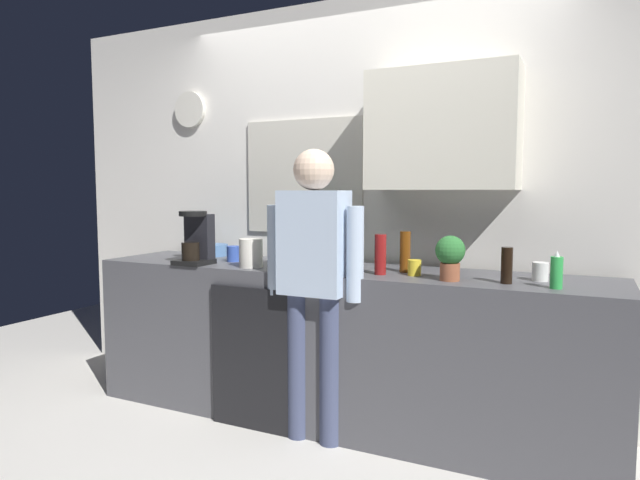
{
  "coord_description": "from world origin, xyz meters",
  "views": [
    {
      "loc": [
        1.31,
        -2.65,
        1.38
      ],
      "look_at": [
        -0.08,
        0.25,
        1.09
      ],
      "focal_mm": 31.02,
      "sensor_mm": 36.0,
      "label": 1
    }
  ],
  "objects_px": {
    "bottle_dark_sauce": "(507,265)",
    "cup_blue_mug": "(233,254)",
    "coffee_maker": "(196,241)",
    "person_at_sink": "(314,271)",
    "bottle_green_wine": "(190,237)",
    "bottle_red_vinegar": "(380,254)",
    "bottle_amber_beer": "(405,252)",
    "mixing_bowl": "(212,250)",
    "storage_canister": "(251,253)",
    "cup_white_mug": "(540,272)",
    "potted_plant": "(450,255)",
    "dish_soap": "(557,272)",
    "cup_yellow_cup": "(414,268)",
    "bottle_clear_soda": "(305,241)",
    "bottle_olive_oil": "(346,248)"
  },
  "relations": [
    {
      "from": "coffee_maker",
      "to": "potted_plant",
      "type": "distance_m",
      "value": 1.57
    },
    {
      "from": "storage_canister",
      "to": "person_at_sink",
      "type": "relative_size",
      "value": 0.11
    },
    {
      "from": "bottle_dark_sauce",
      "to": "cup_white_mug",
      "type": "relative_size",
      "value": 1.89
    },
    {
      "from": "coffee_maker",
      "to": "person_at_sink",
      "type": "bearing_deg",
      "value": -6.31
    },
    {
      "from": "cup_white_mug",
      "to": "bottle_amber_beer",
      "type": "bearing_deg",
      "value": -179.52
    },
    {
      "from": "bottle_red_vinegar",
      "to": "cup_blue_mug",
      "type": "height_order",
      "value": "bottle_red_vinegar"
    },
    {
      "from": "bottle_red_vinegar",
      "to": "bottle_clear_soda",
      "type": "bearing_deg",
      "value": 158.72
    },
    {
      "from": "mixing_bowl",
      "to": "storage_canister",
      "type": "distance_m",
      "value": 0.68
    },
    {
      "from": "cup_yellow_cup",
      "to": "person_at_sink",
      "type": "height_order",
      "value": "person_at_sink"
    },
    {
      "from": "bottle_green_wine",
      "to": "bottle_amber_beer",
      "type": "distance_m",
      "value": 1.46
    },
    {
      "from": "potted_plant",
      "to": "bottle_clear_soda",
      "type": "bearing_deg",
      "value": 164.52
    },
    {
      "from": "bottle_olive_oil",
      "to": "cup_blue_mug",
      "type": "height_order",
      "value": "bottle_olive_oil"
    },
    {
      "from": "bottle_red_vinegar",
      "to": "cup_yellow_cup",
      "type": "bearing_deg",
      "value": 13.59
    },
    {
      "from": "bottle_olive_oil",
      "to": "bottle_red_vinegar",
      "type": "height_order",
      "value": "bottle_olive_oil"
    },
    {
      "from": "bottle_red_vinegar",
      "to": "person_at_sink",
      "type": "bearing_deg",
      "value": -149.98
    },
    {
      "from": "bottle_dark_sauce",
      "to": "cup_blue_mug",
      "type": "bearing_deg",
      "value": 175.93
    },
    {
      "from": "coffee_maker",
      "to": "cup_blue_mug",
      "type": "height_order",
      "value": "coffee_maker"
    },
    {
      "from": "storage_canister",
      "to": "potted_plant",
      "type": "bearing_deg",
      "value": 1.01
    },
    {
      "from": "bottle_olive_oil",
      "to": "person_at_sink",
      "type": "distance_m",
      "value": 0.29
    },
    {
      "from": "bottle_olive_oil",
      "to": "cup_white_mug",
      "type": "relative_size",
      "value": 2.63
    },
    {
      "from": "cup_white_mug",
      "to": "cup_yellow_cup",
      "type": "relative_size",
      "value": 1.12
    },
    {
      "from": "cup_white_mug",
      "to": "potted_plant",
      "type": "relative_size",
      "value": 0.41
    },
    {
      "from": "dish_soap",
      "to": "cup_white_mug",
      "type": "bearing_deg",
      "value": 112.61
    },
    {
      "from": "cup_white_mug",
      "to": "cup_yellow_cup",
      "type": "height_order",
      "value": "cup_white_mug"
    },
    {
      "from": "cup_yellow_cup",
      "to": "mixing_bowl",
      "type": "height_order",
      "value": "cup_yellow_cup"
    },
    {
      "from": "bottle_dark_sauce",
      "to": "person_at_sink",
      "type": "height_order",
      "value": "person_at_sink"
    },
    {
      "from": "bottle_dark_sauce",
      "to": "mixing_bowl",
      "type": "bearing_deg",
      "value": 170.99
    },
    {
      "from": "bottle_green_wine",
      "to": "bottle_clear_soda",
      "type": "bearing_deg",
      "value": 10.82
    },
    {
      "from": "dish_soap",
      "to": "person_at_sink",
      "type": "bearing_deg",
      "value": -174.06
    },
    {
      "from": "bottle_green_wine",
      "to": "bottle_red_vinegar",
      "type": "height_order",
      "value": "bottle_green_wine"
    },
    {
      "from": "bottle_amber_beer",
      "to": "mixing_bowl",
      "type": "height_order",
      "value": "bottle_amber_beer"
    },
    {
      "from": "bottle_olive_oil",
      "to": "bottle_amber_beer",
      "type": "xyz_separation_m",
      "value": [
        0.33,
        0.06,
        -0.01
      ]
    },
    {
      "from": "bottle_red_vinegar",
      "to": "potted_plant",
      "type": "bearing_deg",
      "value": -6.16
    },
    {
      "from": "bottle_amber_beer",
      "to": "bottle_red_vinegar",
      "type": "bearing_deg",
      "value": -124.84
    },
    {
      "from": "cup_white_mug",
      "to": "person_at_sink",
      "type": "bearing_deg",
      "value": -163.72
    },
    {
      "from": "bottle_green_wine",
      "to": "bottle_red_vinegar",
      "type": "xyz_separation_m",
      "value": [
        1.36,
        -0.08,
        -0.04
      ]
    },
    {
      "from": "mixing_bowl",
      "to": "storage_canister",
      "type": "bearing_deg",
      "value": -33.52
    },
    {
      "from": "mixing_bowl",
      "to": "dish_soap",
      "type": "distance_m",
      "value": 2.27
    },
    {
      "from": "cup_white_mug",
      "to": "potted_plant",
      "type": "bearing_deg",
      "value": -155.79
    },
    {
      "from": "potted_plant",
      "to": "bottle_amber_beer",
      "type": "bearing_deg",
      "value": 148.17
    },
    {
      "from": "mixing_bowl",
      "to": "cup_white_mug",
      "type": "bearing_deg",
      "value": -4.37
    },
    {
      "from": "bottle_amber_beer",
      "to": "storage_canister",
      "type": "height_order",
      "value": "bottle_amber_beer"
    },
    {
      "from": "bottle_red_vinegar",
      "to": "mixing_bowl",
      "type": "distance_m",
      "value": 1.39
    },
    {
      "from": "cup_white_mug",
      "to": "mixing_bowl",
      "type": "bearing_deg",
      "value": 175.63
    },
    {
      "from": "person_at_sink",
      "to": "bottle_amber_beer",
      "type": "bearing_deg",
      "value": 34.11
    },
    {
      "from": "cup_white_mug",
      "to": "bottle_dark_sauce",
      "type": "bearing_deg",
      "value": -133.03
    },
    {
      "from": "potted_plant",
      "to": "dish_soap",
      "type": "bearing_deg",
      "value": -1.69
    },
    {
      "from": "coffee_maker",
      "to": "cup_white_mug",
      "type": "bearing_deg",
      "value": 6.65
    },
    {
      "from": "coffee_maker",
      "to": "bottle_amber_beer",
      "type": "relative_size",
      "value": 1.43
    },
    {
      "from": "bottle_green_wine",
      "to": "dish_soap",
      "type": "relative_size",
      "value": 1.67
    }
  ]
}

